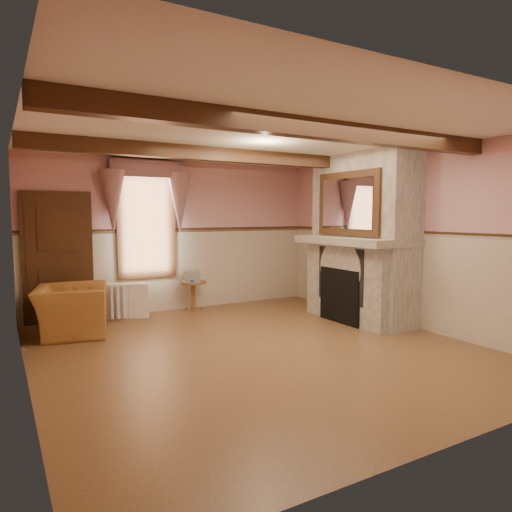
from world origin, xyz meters
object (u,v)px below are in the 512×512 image
armchair (71,310)px  side_table (193,296)px  radiator (128,301)px  mantel_clock (325,230)px  oil_lamp (338,228)px  bowl (352,234)px

armchair → side_table: 2.34m
armchair → radiator: (1.02, 0.71, -0.07)m
mantel_clock → oil_lamp: oil_lamp is taller
armchair → oil_lamp: 4.56m
bowl → mantel_clock: bearing=90.0°
bowl → mantel_clock: size_ratio=1.32×
armchair → radiator: size_ratio=1.61×
armchair → bowl: bowl is taller
side_table → mantel_clock: mantel_clock is taller
armchair → oil_lamp: bearing=-90.6°
oil_lamp → bowl: bearing=-90.0°
radiator → mantel_clock: mantel_clock is taller
side_table → mantel_clock: size_ratio=2.29×
radiator → mantel_clock: 3.72m
bowl → oil_lamp: (0.00, 0.36, 0.10)m
armchair → radiator: bearing=-43.5°
side_table → bowl: (2.07, -2.02, 1.18)m
armchair → oil_lamp: size_ratio=4.01×
side_table → oil_lamp: oil_lamp is taller
radiator → oil_lamp: size_ratio=2.50×
mantel_clock → oil_lamp: size_ratio=0.86×
bowl → oil_lamp: oil_lamp is taller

